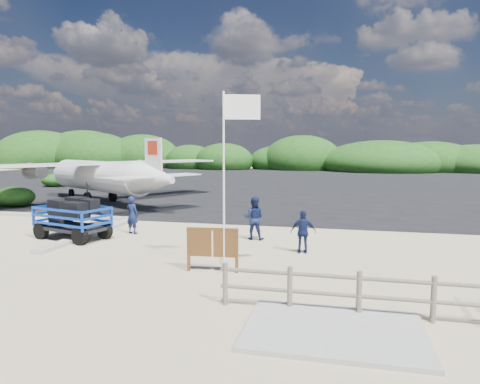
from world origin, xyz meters
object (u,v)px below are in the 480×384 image
object	(u,v)px
flagpole	(224,272)
crew_a	(132,215)
signboard	(213,272)
crew_c	(303,232)
crew_b	(254,218)
baggage_cart	(73,239)
aircraft_large	(453,192)

from	to	relation	value
flagpole	crew_a	xyz separation A→B (m)	(-5.26, 4.52, 0.81)
signboard	flagpole	bearing A→B (deg)	-0.63
crew_a	crew_c	xyz separation A→B (m)	(7.32, -1.70, -0.06)
crew_a	crew_b	size ratio (longest dim) A/B	0.94
baggage_cart	crew_c	world-z (taller)	crew_c
baggage_cart	crew_b	xyz separation A→B (m)	(7.06, 1.56, 0.85)
signboard	crew_c	size ratio (longest dim) A/B	1.09
baggage_cart	crew_a	bearing A→B (deg)	54.52
signboard	crew_b	world-z (taller)	crew_b
baggage_cart	signboard	distance (m)	7.41
flagpole	crew_b	size ratio (longest dim) A/B	3.06
signboard	aircraft_large	xyz separation A→B (m)	(12.56, 25.54, 0.00)
crew_c	signboard	bearing A→B (deg)	40.01
flagpole	crew_c	xyz separation A→B (m)	(2.06, 2.82, 0.75)
baggage_cart	aircraft_large	xyz separation A→B (m)	(19.31, 22.47, 0.00)
crew_a	aircraft_large	size ratio (longest dim) A/B	0.09
crew_b	crew_c	distance (m)	2.75
flagpole	crew_a	size ratio (longest dim) A/B	3.24
baggage_cart	flagpole	world-z (taller)	flagpole
flagpole	crew_c	distance (m)	3.57
signboard	crew_c	bearing A→B (deg)	44.80
baggage_cart	crew_c	xyz separation A→B (m)	(9.16, -0.22, 0.75)
baggage_cart	flagpole	distance (m)	7.72
baggage_cart	aircraft_large	world-z (taller)	aircraft_large
crew_c	aircraft_large	xyz separation A→B (m)	(10.15, 22.69, -0.75)
baggage_cart	crew_a	distance (m)	2.50
crew_b	aircraft_large	distance (m)	24.25
crew_b	flagpole	bearing A→B (deg)	89.18
signboard	crew_c	distance (m)	3.80
baggage_cart	flagpole	bearing A→B (deg)	-7.48
baggage_cart	crew_b	bearing A→B (deg)	28.12
crew_a	crew_b	world-z (taller)	crew_b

